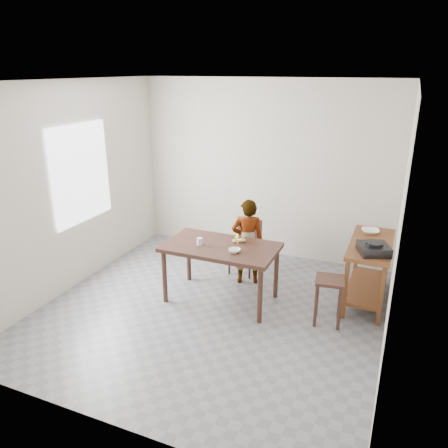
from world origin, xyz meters
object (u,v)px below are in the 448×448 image
at_px(child, 247,242).
at_px(prep_counter, 368,272).
at_px(dining_table, 221,273).
at_px(stool, 328,301).
at_px(dining_chair, 244,247).

bearing_deg(child, prep_counter, 160.86).
bearing_deg(prep_counter, dining_table, -157.85).
relative_size(prep_counter, child, 1.00).
xyz_separation_m(child, stool, (1.22, -0.60, -0.32)).
distance_m(dining_chair, stool, 1.63).
xyz_separation_m(prep_counter, dining_chair, (-1.72, 0.17, -0.01)).
xyz_separation_m(dining_table, dining_chair, (-0.00, 0.87, 0.01)).
bearing_deg(stool, prep_counter, 63.22).
relative_size(dining_table, child, 1.17).
bearing_deg(child, dining_table, 53.47).
relative_size(dining_table, stool, 2.48).
xyz_separation_m(dining_table, child, (0.14, 0.59, 0.23)).
xyz_separation_m(dining_chair, stool, (1.36, -0.88, -0.11)).
height_order(dining_chair, stool, dining_chair).
bearing_deg(dining_table, child, 76.63).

